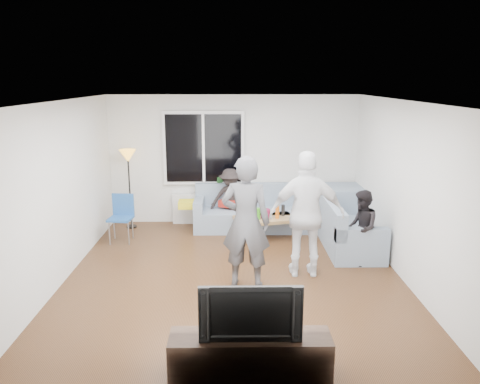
{
  "coord_description": "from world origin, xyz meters",
  "views": [
    {
      "loc": [
        0.0,
        -6.66,
        2.9
      ],
      "look_at": [
        0.1,
        0.6,
        1.15
      ],
      "focal_mm": 35.25,
      "sensor_mm": 36.0,
      "label": 1
    }
  ],
  "objects_px": {
    "sofa_right_section": "(348,223)",
    "television": "(250,309)",
    "spectator_right": "(361,228)",
    "side_chair": "(121,219)",
    "spectator_back": "(230,199)",
    "sofa_back_section": "(253,208)",
    "player_right": "(307,215)",
    "tv_console": "(250,356)",
    "floor_lamp": "(130,189)",
    "player_left": "(246,222)",
    "coffee_table": "(265,228)"
  },
  "relations": [
    {
      "from": "side_chair",
      "to": "television",
      "type": "bearing_deg",
      "value": -54.78
    },
    {
      "from": "side_chair",
      "to": "floor_lamp",
      "type": "xyz_separation_m",
      "value": [
        0.0,
        0.85,
        0.35
      ]
    },
    {
      "from": "coffee_table",
      "to": "sofa_right_section",
      "type": "bearing_deg",
      "value": -16.97
    },
    {
      "from": "sofa_back_section",
      "to": "coffee_table",
      "type": "height_order",
      "value": "sofa_back_section"
    },
    {
      "from": "spectator_right",
      "to": "player_right",
      "type": "bearing_deg",
      "value": -56.6
    },
    {
      "from": "television",
      "to": "floor_lamp",
      "type": "bearing_deg",
      "value": 114.38
    },
    {
      "from": "spectator_back",
      "to": "sofa_back_section",
      "type": "bearing_deg",
      "value": -1.26
    },
    {
      "from": "player_left",
      "to": "tv_console",
      "type": "relative_size",
      "value": 1.18
    },
    {
      "from": "sofa_back_section",
      "to": "television",
      "type": "height_order",
      "value": "television"
    },
    {
      "from": "spectator_right",
      "to": "television",
      "type": "distance_m",
      "value": 3.46
    },
    {
      "from": "coffee_table",
      "to": "tv_console",
      "type": "distance_m",
      "value": 4.21
    },
    {
      "from": "spectator_back",
      "to": "tv_console",
      "type": "height_order",
      "value": "spectator_back"
    },
    {
      "from": "floor_lamp",
      "to": "television",
      "type": "xyz_separation_m",
      "value": [
        2.21,
        -4.87,
        -0.05
      ]
    },
    {
      "from": "side_chair",
      "to": "floor_lamp",
      "type": "height_order",
      "value": "floor_lamp"
    },
    {
      "from": "television",
      "to": "player_right",
      "type": "bearing_deg",
      "value": 69.75
    },
    {
      "from": "side_chair",
      "to": "tv_console",
      "type": "relative_size",
      "value": 0.54
    },
    {
      "from": "sofa_right_section",
      "to": "television",
      "type": "bearing_deg",
      "value": 153.63
    },
    {
      "from": "side_chair",
      "to": "sofa_back_section",
      "type": "bearing_deg",
      "value": 23.55
    },
    {
      "from": "side_chair",
      "to": "spectator_right",
      "type": "distance_m",
      "value": 4.22
    },
    {
      "from": "television",
      "to": "sofa_right_section",
      "type": "bearing_deg",
      "value": 63.63
    },
    {
      "from": "spectator_right",
      "to": "spectator_back",
      "type": "xyz_separation_m",
      "value": [
        -2.09,
        1.89,
        -0.0
      ]
    },
    {
      "from": "sofa_right_section",
      "to": "spectator_back",
      "type": "distance_m",
      "value": 2.34
    },
    {
      "from": "player_right",
      "to": "sofa_back_section",
      "type": "bearing_deg",
      "value": -71.52
    },
    {
      "from": "player_left",
      "to": "sofa_right_section",
      "type": "bearing_deg",
      "value": -129.71
    },
    {
      "from": "coffee_table",
      "to": "tv_console",
      "type": "height_order",
      "value": "tv_console"
    },
    {
      "from": "spectator_back",
      "to": "side_chair",
      "type": "bearing_deg",
      "value": -156.0
    },
    {
      "from": "coffee_table",
      "to": "player_left",
      "type": "xyz_separation_m",
      "value": [
        -0.41,
        -2.06,
        0.75
      ]
    },
    {
      "from": "tv_console",
      "to": "spectator_back",
      "type": "bearing_deg",
      "value": 92.73
    },
    {
      "from": "sofa_right_section",
      "to": "player_right",
      "type": "height_order",
      "value": "player_right"
    },
    {
      "from": "tv_console",
      "to": "television",
      "type": "distance_m",
      "value": 0.51
    },
    {
      "from": "floor_lamp",
      "to": "player_left",
      "type": "relative_size",
      "value": 0.82
    },
    {
      "from": "sofa_back_section",
      "to": "player_right",
      "type": "relative_size",
      "value": 1.21
    },
    {
      "from": "player_left",
      "to": "tv_console",
      "type": "bearing_deg",
      "value": 98.84
    },
    {
      "from": "spectator_back",
      "to": "tv_console",
      "type": "bearing_deg",
      "value": -84.71
    },
    {
      "from": "sofa_right_section",
      "to": "coffee_table",
      "type": "xyz_separation_m",
      "value": [
        -1.44,
        0.44,
        -0.22
      ]
    },
    {
      "from": "sofa_right_section",
      "to": "side_chair",
      "type": "relative_size",
      "value": 2.33
    },
    {
      "from": "spectator_right",
      "to": "tv_console",
      "type": "relative_size",
      "value": 0.76
    },
    {
      "from": "coffee_table",
      "to": "tv_console",
      "type": "xyz_separation_m",
      "value": [
        -0.42,
        -4.19,
        0.02
      ]
    },
    {
      "from": "side_chair",
      "to": "television",
      "type": "distance_m",
      "value": 4.6
    },
    {
      "from": "sofa_back_section",
      "to": "spectator_back",
      "type": "bearing_deg",
      "value": 176.18
    },
    {
      "from": "player_right",
      "to": "television",
      "type": "height_order",
      "value": "player_right"
    },
    {
      "from": "coffee_table",
      "to": "spectator_back",
      "type": "height_order",
      "value": "spectator_back"
    },
    {
      "from": "player_right",
      "to": "coffee_table",
      "type": "bearing_deg",
      "value": -72.2
    },
    {
      "from": "side_chair",
      "to": "sofa_right_section",
      "type": "bearing_deg",
      "value": 2.67
    },
    {
      "from": "sofa_back_section",
      "to": "tv_console",
      "type": "relative_size",
      "value": 1.44
    },
    {
      "from": "spectator_back",
      "to": "player_left",
      "type": "bearing_deg",
      "value": -82.32
    },
    {
      "from": "side_chair",
      "to": "tv_console",
      "type": "distance_m",
      "value": 4.59
    },
    {
      "from": "coffee_table",
      "to": "player_left",
      "type": "relative_size",
      "value": 0.58
    },
    {
      "from": "floor_lamp",
      "to": "player_right",
      "type": "bearing_deg",
      "value": -37.24
    },
    {
      "from": "spectator_right",
      "to": "television",
      "type": "bearing_deg",
      "value": -23.03
    }
  ]
}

